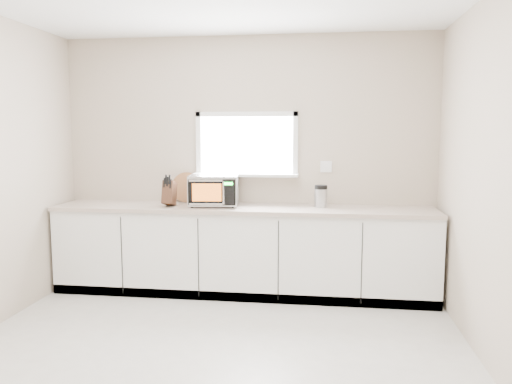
# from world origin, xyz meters

# --- Properties ---
(ground) EXTENTS (4.00, 4.00, 0.00)m
(ground) POSITION_xyz_m (0.00, 0.00, 0.00)
(ground) COLOR beige
(ground) RESTS_ON ground
(back_wall) EXTENTS (4.00, 0.17, 2.70)m
(back_wall) POSITION_xyz_m (0.00, 2.00, 1.36)
(back_wall) COLOR #BFA997
(back_wall) RESTS_ON ground
(cabinets) EXTENTS (3.92, 0.60, 0.88)m
(cabinets) POSITION_xyz_m (0.00, 1.70, 0.44)
(cabinets) COLOR white
(cabinets) RESTS_ON ground
(countertop) EXTENTS (3.92, 0.64, 0.04)m
(countertop) POSITION_xyz_m (0.00, 1.69, 0.90)
(countertop) COLOR beige
(countertop) RESTS_ON cabinets
(microwave) EXTENTS (0.54, 0.44, 0.32)m
(microwave) POSITION_xyz_m (-0.30, 1.71, 1.09)
(microwave) COLOR black
(microwave) RESTS_ON countertop
(knife_block) EXTENTS (0.11, 0.23, 0.33)m
(knife_block) POSITION_xyz_m (-0.76, 1.62, 1.06)
(knife_block) COLOR #472919
(knife_block) RESTS_ON countertop
(cutting_board) EXTENTS (0.33, 0.08, 0.33)m
(cutting_board) POSITION_xyz_m (-0.66, 1.94, 1.08)
(cutting_board) COLOR #A86841
(cutting_board) RESTS_ON countertop
(coffee_grinder) EXTENTS (0.17, 0.17, 0.23)m
(coffee_grinder) POSITION_xyz_m (0.80, 1.77, 1.03)
(coffee_grinder) COLOR #AEB1B6
(coffee_grinder) RESTS_ON countertop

